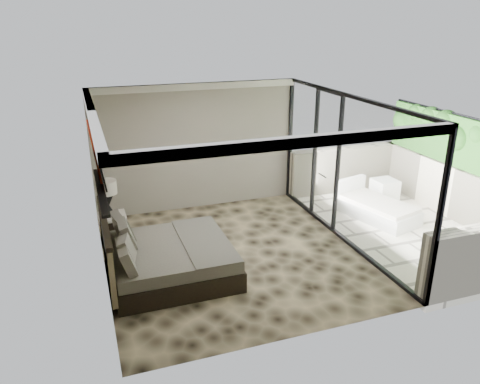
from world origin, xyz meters
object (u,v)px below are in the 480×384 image
object	(u,v)px
lounger	(375,208)
bed	(165,258)
nightstand	(113,227)
ottoman	(384,190)
table_lamp	(107,193)

from	to	relation	value
lounger	bed	bearing A→B (deg)	176.35
nightstand	ottoman	xyz separation A→B (m)	(6.23, 0.01, 0.00)
table_lamp	ottoman	world-z (taller)	table_lamp
table_lamp	nightstand	bearing A→B (deg)	-35.87
nightstand	table_lamp	xyz separation A→B (m)	(-0.05, 0.03, 0.71)
bed	lounger	xyz separation A→B (m)	(4.76, 0.96, -0.12)
ottoman	lounger	world-z (taller)	lounger
table_lamp	ottoman	xyz separation A→B (m)	(6.28, -0.02, -0.71)
bed	nightstand	size ratio (longest dim) A/B	4.03
bed	table_lamp	distance (m)	1.99
bed	table_lamp	world-z (taller)	table_lamp
nightstand	lounger	xyz separation A→B (m)	(5.46, -0.75, -0.04)
table_lamp	ottoman	bearing A→B (deg)	-0.19
bed	ottoman	bearing A→B (deg)	17.20
bed	nightstand	xyz separation A→B (m)	(-0.70, 1.70, -0.08)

